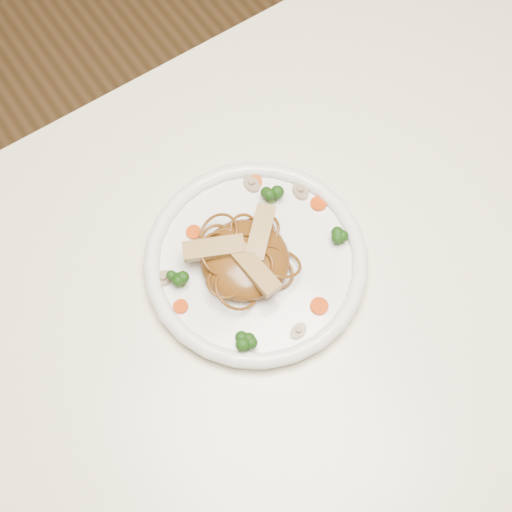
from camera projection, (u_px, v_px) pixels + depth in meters
ground at (282, 413)px, 1.57m from camera, size 4.00×4.00×0.00m
table at (298, 315)px, 0.98m from camera, size 1.20×0.80×0.75m
plate at (256, 263)px, 0.89m from camera, size 0.36×0.36×0.02m
noodle_mound at (245, 259)px, 0.87m from camera, size 0.13×0.13×0.04m
chicken_a at (260, 232)px, 0.86m from camera, size 0.07×0.07×0.01m
chicken_b at (214, 248)px, 0.85m from camera, size 0.08×0.05×0.01m
chicken_c at (255, 270)px, 0.84m from camera, size 0.03×0.07×0.01m
broccoli_0 at (272, 193)px, 0.91m from camera, size 0.04×0.04×0.03m
broccoli_1 at (179, 278)px, 0.86m from camera, size 0.03×0.03×0.03m
broccoli_2 at (245, 342)px, 0.83m from camera, size 0.03×0.03×0.03m
broccoli_3 at (340, 235)px, 0.89m from camera, size 0.02×0.02×0.03m
carrot_0 at (255, 182)px, 0.93m from camera, size 0.02×0.02×0.00m
carrot_1 at (181, 306)px, 0.86m from camera, size 0.02×0.02×0.00m
carrot_2 at (319, 203)px, 0.92m from camera, size 0.02×0.02×0.00m
carrot_3 at (194, 232)px, 0.90m from camera, size 0.02×0.02×0.00m
carrot_4 at (319, 306)px, 0.86m from camera, size 0.03×0.03×0.00m
mushroom_0 at (298, 331)px, 0.84m from camera, size 0.03×0.03×0.01m
mushroom_1 at (300, 191)px, 0.92m from camera, size 0.03×0.03×0.01m
mushroom_2 at (164, 278)px, 0.87m from camera, size 0.04×0.04×0.01m
mushroom_3 at (252, 184)px, 0.93m from camera, size 0.03×0.03×0.01m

